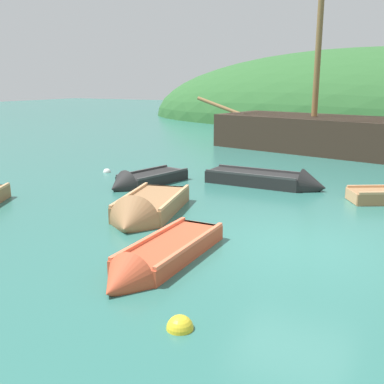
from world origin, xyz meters
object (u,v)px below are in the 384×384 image
(sailing_ship, at_px, (369,142))
(rowboat_outer_left, at_px, (145,212))
(buoy_yellow, at_px, (180,329))
(rowboat_portside, at_px, (157,261))
(buoy_white, at_px, (107,172))
(rowboat_far, at_px, (272,182))
(rowboat_center, at_px, (143,182))

(sailing_ship, xyz_separation_m, rowboat_outer_left, (-3.51, -12.89, -0.45))
(buoy_yellow, bearing_deg, rowboat_portside, 130.42)
(sailing_ship, bearing_deg, rowboat_portside, 95.60)
(buoy_yellow, distance_m, buoy_white, 11.42)
(rowboat_far, height_order, buoy_white, rowboat_far)
(sailing_ship, distance_m, rowboat_outer_left, 13.36)
(rowboat_portside, height_order, buoy_yellow, rowboat_portside)
(rowboat_center, height_order, rowboat_outer_left, rowboat_outer_left)
(rowboat_center, relative_size, buoy_yellow, 8.22)
(rowboat_center, relative_size, rowboat_outer_left, 0.89)
(sailing_ship, height_order, buoy_white, sailing_ship)
(rowboat_center, bearing_deg, sailing_ship, 162.49)
(sailing_ship, bearing_deg, buoy_white, 59.26)
(rowboat_portside, xyz_separation_m, buoy_white, (-6.37, 6.60, -0.10))
(buoy_yellow, bearing_deg, sailing_ship, 89.52)
(sailing_ship, bearing_deg, buoy_yellow, 101.07)
(sailing_ship, relative_size, buoy_yellow, 44.68)
(rowboat_portside, bearing_deg, rowboat_outer_left, -143.49)
(rowboat_outer_left, bearing_deg, rowboat_center, -159.21)
(buoy_white, bearing_deg, rowboat_center, -25.96)
(sailing_ship, height_order, rowboat_portside, sailing_ship)
(rowboat_center, xyz_separation_m, rowboat_portside, (4.00, -5.45, -0.01))
(rowboat_center, xyz_separation_m, buoy_yellow, (5.46, -7.16, -0.11))
(rowboat_portside, xyz_separation_m, buoy_yellow, (1.46, -1.71, -0.10))
(rowboat_center, distance_m, rowboat_far, 4.17)
(rowboat_far, distance_m, rowboat_portside, 7.28)
(buoy_white, bearing_deg, rowboat_outer_left, -42.73)
(sailing_ship, distance_m, buoy_yellow, 17.08)
(buoy_white, bearing_deg, buoy_yellow, -46.72)
(sailing_ship, bearing_deg, rowboat_outer_left, 86.33)
(buoy_yellow, height_order, buoy_white, buoy_yellow)
(sailing_ship, relative_size, rowboat_portside, 4.91)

